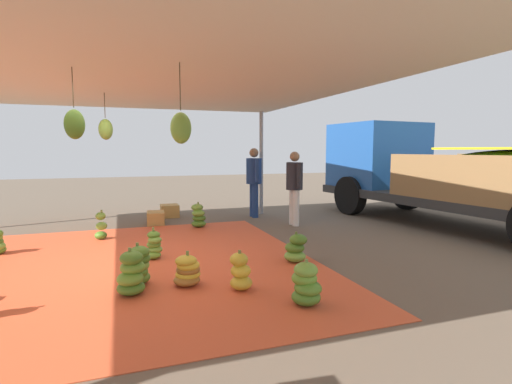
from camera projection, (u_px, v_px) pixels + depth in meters
name	position (u px, v px, depth m)	size (l,w,h in m)	color
ground_plane	(320.00, 248.00, 6.75)	(40.00, 40.00, 0.00)	brown
tarp_orange	(139.00, 265.00, 5.77)	(5.82, 5.11, 0.01)	#D1512D
tent_canopy	(127.00, 81.00, 5.45)	(8.00, 7.00, 2.74)	#9EA0A5
banana_bunch_0	(138.00, 266.00, 4.88)	(0.41, 0.39, 0.54)	#518428
banana_bunch_1	(198.00, 216.00, 8.54)	(0.45, 0.45, 0.55)	#477523
banana_bunch_3	(154.00, 246.00, 6.07)	(0.32, 0.31, 0.49)	#60932D
banana_bunch_4	(306.00, 285.00, 4.26)	(0.46, 0.43, 0.50)	#477523
banana_bunch_5	(101.00, 227.00, 7.37)	(0.31, 0.29, 0.56)	#477523
banana_bunch_7	(240.00, 272.00, 4.72)	(0.36, 0.36, 0.48)	gold
banana_bunch_8	(187.00, 271.00, 4.88)	(0.44, 0.43, 0.43)	#996628
banana_bunch_9	(131.00, 274.00, 4.54)	(0.43, 0.42, 0.56)	#477523
banana_bunch_10	(296.00, 249.00, 5.90)	(0.44, 0.46, 0.46)	#6B9E38
cargo_truck_main	(445.00, 172.00, 8.82)	(7.09, 2.94, 2.40)	#2D2D2D
worker_0	(254.00, 177.00, 9.81)	(0.64, 0.39, 1.74)	navy
worker_2	(294.00, 183.00, 8.73)	(0.61, 0.37, 1.66)	silver
crate_0	(156.00, 218.00, 8.94)	(0.55, 0.38, 0.29)	#B78947
crate_1	(170.00, 211.00, 9.91)	(0.46, 0.44, 0.31)	#B78947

